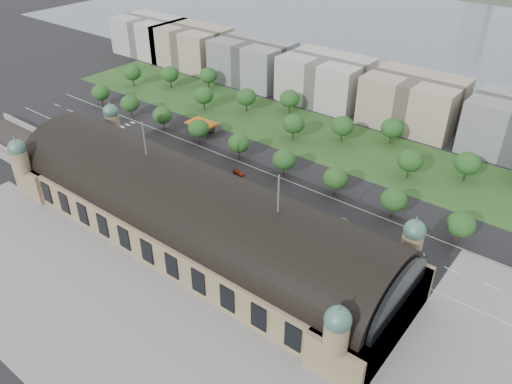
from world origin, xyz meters
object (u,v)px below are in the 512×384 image
Objects in this scene: traffic_car_0 at (110,128)px; bus_west at (248,201)px; parked_car_5 at (173,181)px; traffic_car_3 at (239,173)px; parked_car_3 at (125,152)px; parked_car_0 at (115,148)px; parked_car_2 at (166,170)px; traffic_car_4 at (251,185)px; parked_car_4 at (156,168)px; bus_east at (335,240)px; petrol_station at (208,125)px; traffic_car_6 at (418,253)px; bus_mid at (235,193)px; parked_car_1 at (148,169)px; traffic_car_5 at (345,222)px; parked_car_6 at (187,187)px.

traffic_car_0 is 0.39× the size of bus_west.
traffic_car_0 is 62.75m from parked_car_5.
traffic_car_0 is at bearing 97.17° from traffic_car_3.
parked_car_3 is at bearing 69.58° from traffic_car_0.
parked_car_0 is 33.19m from parked_car_2.
parked_car_3 is 35.18m from parked_car_5.
parked_car_4 is (-40.56, -13.99, -0.03)m from traffic_car_4.
petrol_station is at bearing 69.83° from bus_east.
parked_car_2 is (13.15, -40.28, -2.25)m from petrol_station.
traffic_car_6 is 70.15m from bus_mid.
traffic_car_3 is at bearing 76.80° from bus_east.
bus_east is at bearing 62.20° from parked_car_3.
parked_car_0 is at bearing -128.27° from parked_car_4.
traffic_car_4 is at bearing 65.75° from parked_car_0.
bus_east reaches higher than parked_car_2.
traffic_car_0 is 1.09× the size of parked_car_0.
petrol_station reaches higher than bus_west.
parked_car_4 is 0.80× the size of parked_car_5.
parked_car_3 is at bearing 55.38° from parked_car_0.
parked_car_3 is (7.00, 0.00, 0.07)m from parked_car_0.
bus_east is (80.75, 2.00, 0.85)m from parked_car_2.
parked_car_1 is at bearing -82.16° from traffic_car_6.
traffic_car_6 is at bearing 95.00° from traffic_car_0.
petrol_station is at bearing 62.46° from traffic_car_3.
parked_car_1 is (-32.20, -20.97, -0.12)m from traffic_car_3.
traffic_car_4 reaches higher than parked_car_2.
bus_east is (132.69, -9.90, 0.78)m from traffic_car_0.
traffic_car_3 is 17.23m from bus_mid.
parked_car_4 is at bearing -83.37° from traffic_car_6.
parked_car_3 reaches higher than parked_car_2.
bus_west reaches higher than traffic_car_0.
parked_car_2 is at bearing 89.21° from bus_mid.
parked_car_4 is 47.47m from bus_west.
traffic_car_0 is 1.02× the size of parked_car_3.
traffic_car_6 is 0.35× the size of bus_mid.
traffic_car_3 is at bearing 98.11° from traffic_car_0.
parked_car_0 is 0.85× the size of parked_car_2.
bus_east reaches higher than traffic_car_3.
traffic_car_3 is 0.51× the size of bus_east.
parked_car_1 is at bearing 126.51° from traffic_car_3.
traffic_car_5 is at bearing -89.74° from traffic_car_3.
bus_mid is at bearing 63.91° from parked_car_3.
traffic_car_3 is 38.42m from parked_car_1.
traffic_car_3 is (77.63, 5.07, 0.06)m from traffic_car_0.
parked_car_0 is 26.98m from parked_car_1.
parked_car_0 is 0.76× the size of parked_car_6.
traffic_car_4 is at bearing 27.21° from bus_west.
parked_car_4 is at bearing 94.24° from bus_east.
bus_west is at bearing -103.18° from bus_mid.
traffic_car_0 is 0.79× the size of traffic_car_3.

